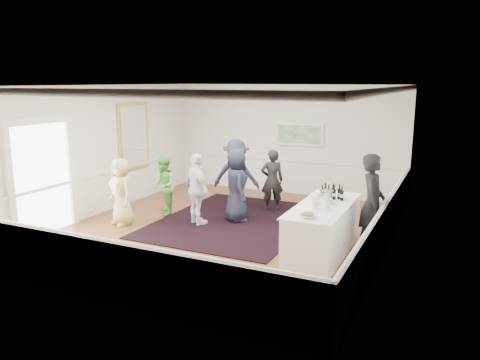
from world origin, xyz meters
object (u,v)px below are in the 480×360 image
at_px(serving_table, 323,230).
at_px(ice_bucket, 326,197).
at_px(guest_green, 163,186).
at_px(guest_dark_a, 236,176).
at_px(guest_navy, 237,185).
at_px(guest_tan, 121,191).
at_px(bartender, 372,203).
at_px(guest_lilac, 197,189).
at_px(guest_dark_b, 272,180).
at_px(nut_bowl, 308,215).

height_order(serving_table, ice_bucket, ice_bucket).
bearing_deg(guest_green, serving_table, 37.95).
distance_m(guest_dark_a, guest_navy, 0.92).
bearing_deg(guest_tan, guest_dark_a, 71.77).
height_order(bartender, guest_lilac, bartender).
height_order(guest_lilac, guest_dark_a, guest_dark_a).
bearing_deg(ice_bucket, guest_dark_a, 145.43).
height_order(guest_dark_b, nut_bowl, guest_dark_b).
height_order(serving_table, guest_navy, guest_navy).
bearing_deg(guest_navy, guest_dark_b, -56.84).
height_order(guest_green, guest_lilac, guest_lilac).
bearing_deg(bartender, guest_dark_b, 48.03).
bearing_deg(guest_dark_a, ice_bucket, 132.73).
relative_size(guest_dark_a, nut_bowl, 6.61).
xyz_separation_m(guest_tan, nut_bowl, (4.75, -0.87, 0.25)).
bearing_deg(guest_green, bartender, 46.79).
height_order(guest_green, guest_navy, guest_navy).
xyz_separation_m(guest_lilac, guest_dark_b, (1.13, 1.84, -0.04)).
bearing_deg(bartender, guest_green, 77.55).
distance_m(guest_green, guest_dark_a, 1.86).
height_order(bartender, guest_dark_b, bartender).
distance_m(serving_table, nut_bowl, 1.07).
height_order(bartender, nut_bowl, bartender).
bearing_deg(serving_table, guest_navy, 151.52).
bearing_deg(bartender, guest_lilac, 81.11).
bearing_deg(serving_table, ice_bucket, 91.83).
relative_size(serving_table, nut_bowl, 8.87).
bearing_deg(guest_dark_a, guest_dark_b, -168.63).
distance_m(guest_green, guest_dark_b, 2.75).
distance_m(guest_lilac, ice_bucket, 3.22).
relative_size(guest_green, guest_lilac, 0.88).
relative_size(guest_dark_a, ice_bucket, 7.08).
bearing_deg(bartender, guest_tan, 89.01).
xyz_separation_m(serving_table, guest_lilac, (-3.17, 0.69, 0.33)).
distance_m(serving_table, ice_bucket, 0.64).
relative_size(serving_table, guest_dark_b, 1.54).
xyz_separation_m(guest_lilac, ice_bucket, (3.16, -0.51, 0.28)).
xyz_separation_m(guest_dark_b, guest_navy, (-0.43, -1.20, 0.07)).
relative_size(guest_lilac, guest_dark_b, 1.05).
bearing_deg(serving_table, guest_lilac, 167.66).
height_order(serving_table, guest_green, guest_green).
distance_m(serving_table, bartender, 1.11).
bearing_deg(guest_green, ice_bucket, 40.26).
height_order(guest_tan, guest_green, guest_tan).
distance_m(bartender, guest_green, 5.15).
relative_size(serving_table, guest_green, 1.67).
bearing_deg(guest_navy, bartender, -139.34).
relative_size(guest_lilac, guest_navy, 0.96).
relative_size(guest_green, ice_bucket, 5.67).
bearing_deg(ice_bucket, guest_tan, -177.20).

